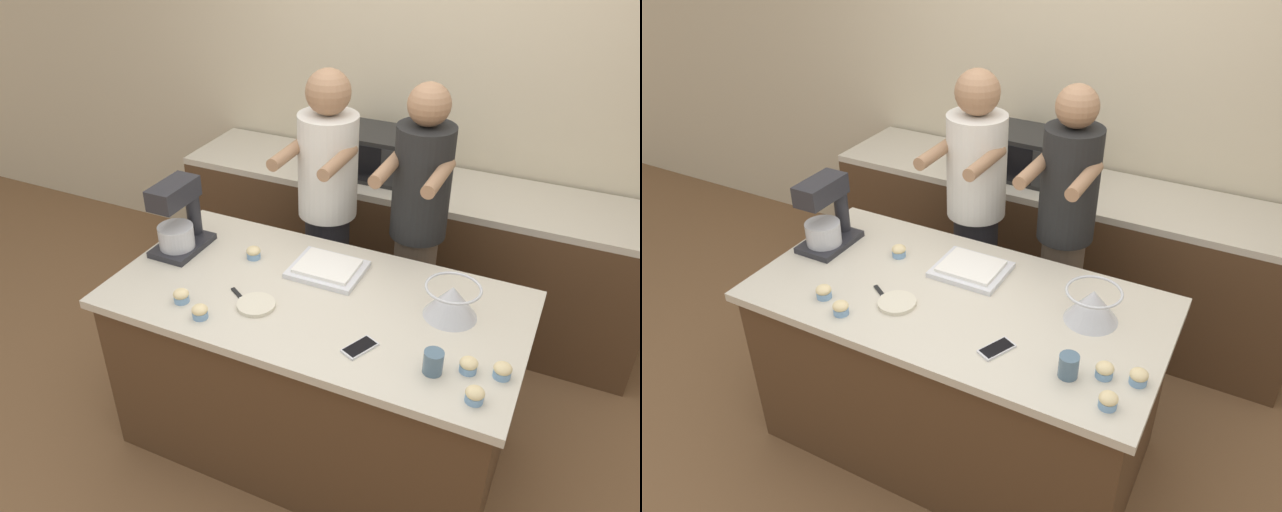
{
  "view_description": "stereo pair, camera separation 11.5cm",
  "coord_description": "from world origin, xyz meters",
  "views": [
    {
      "loc": [
        0.96,
        -1.99,
        2.47
      ],
      "look_at": [
        0.0,
        0.05,
        1.06
      ],
      "focal_mm": 35.0,
      "sensor_mm": 36.0,
      "label": 1
    },
    {
      "loc": [
        1.06,
        -1.94,
        2.47
      ],
      "look_at": [
        0.0,
        0.05,
        1.06
      ],
      "focal_mm": 35.0,
      "sensor_mm": 36.0,
      "label": 2
    }
  ],
  "objects": [
    {
      "name": "knife",
      "position": [
        -0.27,
        -0.16,
        0.89
      ],
      "size": [
        0.19,
        0.13,
        0.01
      ],
      "color": "#BCBCC1",
      "rests_on": "island_counter"
    },
    {
      "name": "cupcake_1",
      "position": [
        -0.5,
        -0.28,
        0.91
      ],
      "size": [
        0.07,
        0.07,
        0.06
      ],
      "color": "#759EC6",
      "rests_on": "island_counter"
    },
    {
      "name": "stand_mixer",
      "position": [
        -0.76,
        0.08,
        1.04
      ],
      "size": [
        0.2,
        0.3,
        0.36
      ],
      "color": "#232328",
      "rests_on": "island_counter"
    },
    {
      "name": "cupcake_5",
      "position": [
        -0.37,
        -0.34,
        0.91
      ],
      "size": [
        0.07,
        0.07,
        0.06
      ],
      "color": "#759EC6",
      "rests_on": "island_counter"
    },
    {
      "name": "cupcake_3",
      "position": [
        0.72,
        -0.19,
        0.91
      ],
      "size": [
        0.07,
        0.07,
        0.06
      ],
      "color": "#759EC6",
      "rests_on": "island_counter"
    },
    {
      "name": "person_left",
      "position": [
        -0.26,
        0.68,
        0.9
      ],
      "size": [
        0.33,
        0.49,
        1.67
      ],
      "color": "#232328",
      "rests_on": "ground_plane"
    },
    {
      "name": "cupcake_0",
      "position": [
        0.77,
        -0.33,
        0.91
      ],
      "size": [
        0.07,
        0.07,
        0.06
      ],
      "color": "#759EC6",
      "rests_on": "island_counter"
    },
    {
      "name": "cupcake_4",
      "position": [
        -0.4,
        0.16,
        0.91
      ],
      "size": [
        0.07,
        0.07,
        0.06
      ],
      "color": "#759EC6",
      "rests_on": "island_counter"
    },
    {
      "name": "ground_plane",
      "position": [
        0.0,
        0.0,
        0.0
      ],
      "size": [
        16.0,
        16.0,
        0.0
      ],
      "primitive_type": "plane",
      "color": "brown"
    },
    {
      "name": "small_plate",
      "position": [
        -0.2,
        -0.18,
        0.89
      ],
      "size": [
        0.17,
        0.17,
        0.02
      ],
      "color": "beige",
      "rests_on": "island_counter"
    },
    {
      "name": "baking_tray",
      "position": [
        -0.03,
        0.2,
        0.9
      ],
      "size": [
        0.33,
        0.27,
        0.04
      ],
      "color": "silver",
      "rests_on": "island_counter"
    },
    {
      "name": "person_right",
      "position": [
        0.24,
        0.68,
        0.9
      ],
      "size": [
        0.3,
        0.48,
        1.67
      ],
      "color": "brown",
      "rests_on": "ground_plane"
    },
    {
      "name": "microwave_oven",
      "position": [
        -0.24,
        1.27,
        1.04
      ],
      "size": [
        0.49,
        0.37,
        0.27
      ],
      "color": "black",
      "rests_on": "back_counter"
    },
    {
      "name": "cupcake_2",
      "position": [
        0.83,
        -0.17,
        0.91
      ],
      "size": [
        0.07,
        0.07,
        0.06
      ],
      "color": "#759EC6",
      "rests_on": "island_counter"
    },
    {
      "name": "back_wall",
      "position": [
        0.0,
        1.63,
        1.35
      ],
      "size": [
        10.0,
        0.06,
        2.7
      ],
      "color": "beige",
      "rests_on": "ground_plane"
    },
    {
      "name": "drinking_glass",
      "position": [
        0.6,
        -0.25,
        0.93
      ],
      "size": [
        0.08,
        0.08,
        0.09
      ],
      "color": "slate",
      "rests_on": "island_counter"
    },
    {
      "name": "island_counter",
      "position": [
        0.0,
        0.0,
        0.44
      ],
      "size": [
        1.82,
        0.93,
        0.88
      ],
      "color": "#4C331E",
      "rests_on": "ground_plane"
    },
    {
      "name": "cell_phone",
      "position": [
        0.31,
        -0.24,
        0.89
      ],
      "size": [
        0.12,
        0.16,
        0.01
      ],
      "color": "silver",
      "rests_on": "island_counter"
    },
    {
      "name": "back_counter",
      "position": [
        0.0,
        1.28,
        0.45
      ],
      "size": [
        2.8,
        0.6,
        0.9
      ],
      "color": "#4C331E",
      "rests_on": "ground_plane"
    },
    {
      "name": "mixing_bowl",
      "position": [
        0.57,
        0.11,
        0.96
      ],
      "size": [
        0.23,
        0.23,
        0.15
      ],
      "color": "#BCBCC1",
      "rests_on": "island_counter"
    }
  ]
}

